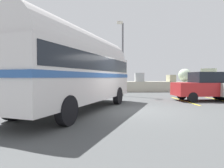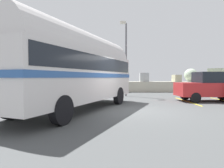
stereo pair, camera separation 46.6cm
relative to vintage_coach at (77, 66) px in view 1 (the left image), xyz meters
The scene contains 5 objects.
ground 3.28m from the vintage_coach, ahead, with size 32.00×26.00×0.02m.
breakwater 12.12m from the vintage_coach, 76.58° to the left, with size 31.36×2.10×2.50m.
vintage_coach is the anchor object (origin of this frame).
parked_car_nearest 8.70m from the vintage_coach, 23.78° to the left, with size 4.16×1.85×1.86m.
lamp_post 7.39m from the vintage_coach, 68.43° to the left, with size 0.58×0.74×5.90m.
Camera 1 is at (-1.33, -8.87, 1.54)m, focal length 31.37 mm.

